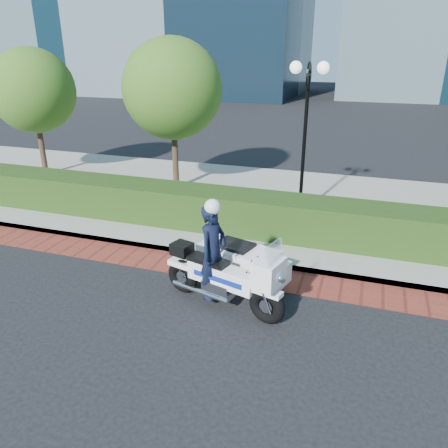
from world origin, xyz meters
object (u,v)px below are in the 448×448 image
(tree_b, at_px, (172,89))
(police_motorcycle, at_px, (229,263))
(tree_a, at_px, (33,91))
(lamppost, at_px, (306,117))

(tree_b, height_order, police_motorcycle, tree_b)
(police_motorcycle, bearing_deg, tree_b, 138.28)
(tree_a, xyz_separation_m, tree_b, (5.50, 0.00, 0.21))
(tree_a, xyz_separation_m, police_motorcycle, (9.35, -5.96, -2.48))
(police_motorcycle, bearing_deg, tree_a, 162.89)
(lamppost, height_order, tree_a, tree_a)
(lamppost, xyz_separation_m, tree_b, (-4.50, 1.30, 0.48))
(tree_b, distance_m, police_motorcycle, 7.60)
(lamppost, height_order, tree_b, tree_b)
(lamppost, relative_size, police_motorcycle, 1.60)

